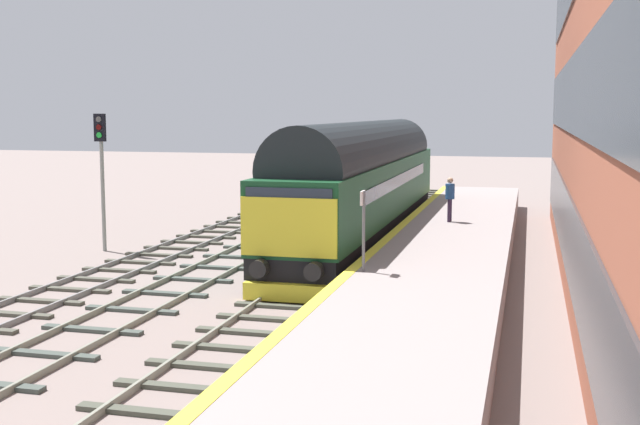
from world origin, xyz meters
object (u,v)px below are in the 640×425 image
Objects in this scene: waiting_passenger at (450,195)px; diesel_locomotive at (363,179)px; signal_post_mid at (102,164)px; platform_number_sign at (363,218)px.

diesel_locomotive is at bearing 89.55° from waiting_passenger.
signal_post_mid reaches higher than waiting_passenger.
diesel_locomotive reaches higher than waiting_passenger.
platform_number_sign is at bearing 177.19° from waiting_passenger.
signal_post_mid is (-8.80, -4.00, 0.68)m from diesel_locomotive.
diesel_locomotive is at bearing 101.42° from platform_number_sign.
waiting_passenger is at bearing 82.86° from platform_number_sign.
signal_post_mid is at bearing -155.58° from diesel_locomotive.
waiting_passenger is (1.24, 9.93, -0.37)m from platform_number_sign.
diesel_locomotive is 9.69m from signal_post_mid.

